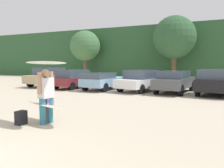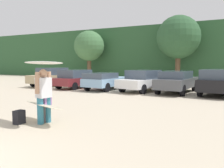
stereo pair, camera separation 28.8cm
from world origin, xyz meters
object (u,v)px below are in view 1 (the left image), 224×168
at_px(person_adult, 46,93).
at_px(surfboard_cream, 46,105).
at_px(parked_car_maroon, 74,79).
at_px(surfboard_white, 45,63).
at_px(parked_car_dark_gray, 175,81).
at_px(parked_car_sky_blue, 104,80).
at_px(parked_car_black, 217,81).
at_px(backpack_dropped, 21,118).
at_px(person_child, 48,102).
at_px(parked_car_white, 142,80).
at_px(parked_car_tan, 50,77).

xyz_separation_m(person_adult, surfboard_cream, (-0.11, 0.09, -0.42)).
relative_size(parked_car_maroon, surfboard_white, 2.00).
relative_size(parked_car_dark_gray, surfboard_cream, 2.07).
distance_m(parked_car_dark_gray, person_adult, 10.48).
xyz_separation_m(parked_car_maroon, surfboard_white, (5.58, -9.71, 1.23)).
bearing_deg(parked_car_sky_blue, parked_car_black, -81.99).
xyz_separation_m(parked_car_maroon, backpack_dropped, (4.87, -10.10, -0.55)).
height_order(parked_car_maroon, parked_car_black, parked_car_black).
height_order(person_child, backpack_dropped, person_child).
distance_m(parked_car_sky_blue, surfboard_white, 10.22).
xyz_separation_m(person_adult, backpack_dropped, (-0.67, -0.45, -0.79)).
relative_size(parked_car_maroon, parked_car_sky_blue, 0.96).
bearing_deg(parked_car_white, parked_car_maroon, 107.80).
height_order(parked_car_sky_blue, parked_car_dark_gray, parked_car_dark_gray).
bearing_deg(backpack_dropped, person_child, 43.17).
height_order(person_child, surfboard_white, surfboard_white).
relative_size(parked_car_maroon, parked_car_black, 0.90).
xyz_separation_m(person_adult, surfboard_white, (0.04, -0.07, 0.99)).
bearing_deg(surfboard_white, person_adult, -47.03).
xyz_separation_m(parked_car_white, parked_car_black, (4.96, 0.07, 0.07)).
xyz_separation_m(parked_car_maroon, parked_car_white, (5.49, 0.46, 0.01)).
height_order(parked_car_tan, parked_car_sky_blue, parked_car_tan).
height_order(parked_car_black, person_child, parked_car_black).
bearing_deg(parked_car_white, backpack_dropped, -170.30).
height_order(parked_car_dark_gray, person_adult, person_adult).
height_order(parked_car_dark_gray, person_child, parked_car_dark_gray).
relative_size(surfboard_white, backpack_dropped, 4.73).
bearing_deg(parked_car_black, surfboard_cream, 161.35).
relative_size(parked_car_tan, person_adult, 2.70).
xyz_separation_m(parked_car_maroon, person_child, (5.51, -9.50, -0.09)).
distance_m(parked_car_black, surfboard_white, 11.40).
xyz_separation_m(parked_car_white, surfboard_cream, (-0.06, -10.01, -0.20)).
relative_size(person_child, surfboard_cream, 0.53).
xyz_separation_m(parked_car_dark_gray, parked_car_black, (2.65, -0.06, 0.05)).
bearing_deg(parked_car_dark_gray, parked_car_maroon, 99.19).
bearing_deg(person_child, parked_car_maroon, -52.38).
bearing_deg(parked_car_dark_gray, parked_car_sky_blue, 101.40).
relative_size(parked_car_maroon, person_adult, 2.37).
relative_size(parked_car_white, parked_car_dark_gray, 0.98).
xyz_separation_m(parked_car_tan, backpack_dropped, (7.74, -10.63, -0.62)).
height_order(parked_car_maroon, parked_car_sky_blue, parked_car_maroon).
height_order(parked_car_dark_gray, surfboard_white, surfboard_white).
xyz_separation_m(parked_car_dark_gray, person_adult, (-2.27, -10.23, 0.21)).
xyz_separation_m(person_child, surfboard_white, (0.07, -0.21, 1.32)).
bearing_deg(person_child, person_adult, 110.74).
distance_m(person_child, surfboard_white, 1.33).
height_order(parked_car_maroon, backpack_dropped, parked_car_maroon).
xyz_separation_m(parked_car_tan, surfboard_white, (8.45, -10.24, 1.17)).
bearing_deg(parked_car_white, parked_car_sky_blue, 112.20).
bearing_deg(person_adult, backpack_dropped, 41.60).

